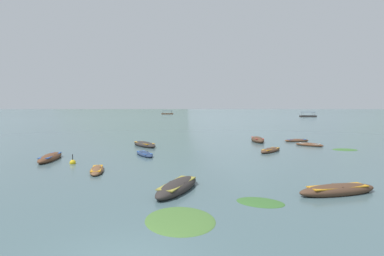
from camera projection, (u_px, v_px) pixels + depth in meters
The scene contains 22 objects.
ground_plane at pixel (220, 109), 1497.05m from camera, with size 6000.00×6000.00×0.00m, color #476066.
mountain_0 at pixel (0, 77), 1996.39m from camera, with size 1828.19×1828.19×425.83m, color slate.
mountain_1 at pixel (105, 92), 2263.60m from camera, with size 650.13×650.13×259.37m, color #56665B.
mountain_2 at pixel (174, 70), 2105.91m from camera, with size 1868.45×1868.45×546.44m, color #56665B.
mountain_3 at pixel (258, 63), 1790.93m from camera, with size 1478.70×1478.70×550.37m, color slate.
mountain_4 at pixel (351, 82), 2027.62m from camera, with size 976.34×976.34×368.44m, color slate.
rowboat_0 at pixel (97, 170), 19.46m from camera, with size 1.79×3.20×0.39m.
rowboat_1 at pixel (309, 145), 32.71m from camera, with size 3.03×2.43×0.44m.
rowboat_2 at pixel (144, 144), 32.44m from camera, with size 4.00×4.32×0.64m.
rowboat_3 at pixel (258, 140), 36.73m from camera, with size 1.76×4.24×0.80m.
rowboat_5 at pixel (177, 187), 15.01m from camera, with size 2.34×4.40×0.67m.
rowboat_6 at pixel (338, 190), 14.46m from camera, with size 4.39×2.50×0.63m.
rowboat_7 at pixel (271, 150), 28.33m from camera, with size 2.86×3.58×0.48m.
rowboat_8 at pixel (50, 158), 23.91m from camera, with size 2.04×4.58×0.64m.
rowboat_9 at pixel (297, 140), 36.96m from camera, with size 3.34×1.70×0.42m.
rowboat_10 at pixel (145, 154), 26.12m from camera, with size 2.67×3.31×0.44m.
ferry_0 at pixel (167, 114), 192.88m from camera, with size 7.98×4.58×2.54m.
ferry_1 at pixel (308, 116), 137.05m from camera, with size 7.41×3.48×2.54m.
mooring_buoy at pixel (73, 163), 22.23m from camera, with size 0.45×0.45×0.86m.
weed_patch_0 at pixel (345, 150), 29.74m from camera, with size 1.79×2.48×0.14m, color #38662D.
weed_patch_3 at pixel (260, 202), 13.17m from camera, with size 1.46×2.15×0.14m, color #38662D.
weed_patch_4 at pixel (180, 220), 11.09m from camera, with size 3.03×2.64×0.14m, color #477033.
Camera 1 is at (2.60, -7.23, 4.25)m, focal length 27.45 mm.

